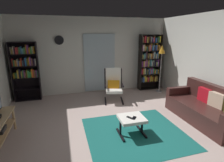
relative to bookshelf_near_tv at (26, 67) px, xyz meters
name	(u,v)px	position (x,y,z in m)	size (l,w,h in m)	color
ground_plane	(119,132)	(2.16, -2.67, -1.05)	(7.02, 7.02, 0.00)	#B9A199
wall_back	(93,56)	(2.16, 0.23, 0.25)	(5.60, 0.06, 2.60)	silver
glass_door_panel	(100,63)	(2.36, 0.17, 0.00)	(1.10, 0.01, 2.00)	silver
area_rug	(135,133)	(2.48, -2.78, -1.05)	(2.05, 1.88, 0.01)	#19625C
bookshelf_near_tv	(26,67)	(0.00, 0.00, 0.00)	(0.76, 0.30, 1.82)	black
bookshelf_near_sofa	(149,60)	(4.21, -0.02, 0.04)	(0.80, 0.30, 2.02)	black
leather_sofa	(206,109)	(4.34, -2.74, -0.74)	(0.84, 1.89, 0.85)	#3A1E1B
lounge_armchair	(114,84)	(2.58, -0.83, -0.52)	(0.69, 0.75, 1.02)	black
ottoman	(132,120)	(2.38, -2.81, -0.73)	(0.53, 0.49, 0.39)	white
tv_remote	(130,118)	(2.33, -2.84, -0.65)	(0.04, 0.14, 0.02)	black
cell_phone	(134,118)	(2.41, -2.86, -0.65)	(0.07, 0.14, 0.01)	black
floor_lamp_by_shelf	(162,53)	(4.42, -0.48, 0.35)	(0.23, 0.23, 1.67)	#A5A5AD
wall_clock	(59,40)	(1.05, 0.16, 0.80)	(0.29, 0.03, 0.29)	silver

